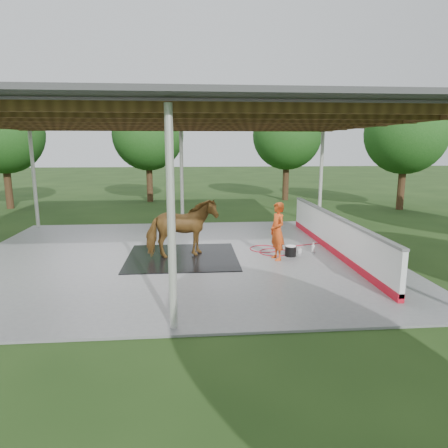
{
  "coord_description": "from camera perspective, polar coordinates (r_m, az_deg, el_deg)",
  "views": [
    {
      "loc": [
        0.33,
        -11.36,
        3.23
      ],
      "look_at": [
        1.24,
        -0.66,
        1.11
      ],
      "focal_mm": 32.0,
      "sensor_mm": 36.0,
      "label": 1
    }
  ],
  "objects": [
    {
      "name": "ground",
      "position": [
        11.81,
        -6.29,
        -4.75
      ],
      "size": [
        100.0,
        100.0,
        0.0
      ],
      "primitive_type": "plane",
      "color": "#1E3814"
    },
    {
      "name": "handler",
      "position": [
        11.27,
        7.64,
        -1.02
      ],
      "size": [
        0.52,
        0.67,
        1.63
      ],
      "primitive_type": "imported",
      "rotation": [
        0.0,
        0.0,
        -1.33
      ],
      "color": "#D14716",
      "rests_on": "concrete_slab"
    },
    {
      "name": "horse",
      "position": [
        11.4,
        -6.07,
        -0.65
      ],
      "size": [
        2.13,
        1.38,
        1.66
      ],
      "primitive_type": "imported",
      "rotation": [
        0.0,
        0.0,
        1.84
      ],
      "color": "brown",
      "rests_on": "rubber_mat"
    },
    {
      "name": "dasher_board",
      "position": [
        12.42,
        15.38,
        -1.48
      ],
      "size": [
        0.16,
        8.0,
        1.15
      ],
      "color": "red",
      "rests_on": "concrete_slab"
    },
    {
      "name": "soap_bottle_a",
      "position": [
        12.3,
        12.61,
        -3.32
      ],
      "size": [
        0.16,
        0.16,
        0.31
      ],
      "primitive_type": "imported",
      "rotation": [
        0.0,
        0.0,
        0.5
      ],
      "color": "silver",
      "rests_on": "concrete_slab"
    },
    {
      "name": "pavilion_structure",
      "position": [
        11.38,
        -6.73,
        14.82
      ],
      "size": [
        12.6,
        10.6,
        4.05
      ],
      "color": "beige",
      "rests_on": "ground"
    },
    {
      "name": "rubber_mat",
      "position": [
        11.61,
        -5.98,
        -4.72
      ],
      "size": [
        3.13,
        2.93,
        0.02
      ],
      "primitive_type": "cube",
      "color": "black",
      "rests_on": "concrete_slab"
    },
    {
      "name": "soap_bottle_b",
      "position": [
        12.17,
        10.8,
        -3.66
      ],
      "size": [
        0.11,
        0.12,
        0.21
      ],
      "primitive_type": "imported",
      "rotation": [
        0.0,
        0.0,
        -0.24
      ],
      "color": "#338CD8",
      "rests_on": "concrete_slab"
    },
    {
      "name": "tree_belt",
      "position": [
        12.27,
        -5.14,
        13.75
      ],
      "size": [
        28.0,
        28.0,
        5.8
      ],
      "color": "#382314",
      "rests_on": "ground"
    },
    {
      "name": "concrete_slab",
      "position": [
        11.81,
        -6.29,
        -4.63
      ],
      "size": [
        12.0,
        10.0,
        0.05
      ],
      "primitive_type": "cube",
      "color": "slate",
      "rests_on": "ground"
    },
    {
      "name": "wash_bucket",
      "position": [
        11.81,
        9.49,
        -3.79
      ],
      "size": [
        0.33,
        0.33,
        0.31
      ],
      "color": "black",
      "rests_on": "concrete_slab"
    },
    {
      "name": "hose_coil",
      "position": [
        12.35,
        6.52,
        -3.75
      ],
      "size": [
        2.42,
        1.43,
        0.02
      ],
      "color": "#B70D21",
      "rests_on": "concrete_slab"
    }
  ]
}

